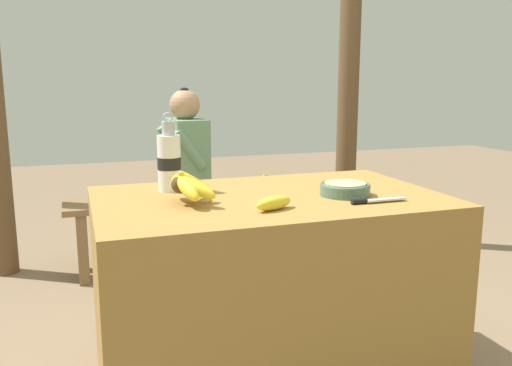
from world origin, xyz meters
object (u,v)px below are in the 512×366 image
seated_vendor (179,166)px  support_post_far (349,78)px  loose_banana_front (274,203)px  banana_bunch_ripe (188,185)px  water_bottle (169,161)px  banana_bunch_green (268,182)px  knife (371,200)px  wooden_bench (198,207)px  serving_bowl (345,188)px

seated_vendor → support_post_far: support_post_far is taller
loose_banana_front → banana_bunch_ripe: bearing=145.4°
banana_bunch_ripe → seated_vendor: 1.47m
water_bottle → banana_bunch_green: size_ratio=1.12×
knife → banana_bunch_green: (0.23, 1.67, -0.26)m
water_bottle → knife: 0.76m
water_bottle → knife: (0.62, -0.43, -0.10)m
loose_banana_front → banana_bunch_green: 1.77m
banana_bunch_ripe → water_bottle: (-0.02, 0.24, 0.05)m
banana_bunch_ripe → banana_bunch_green: 1.73m
banana_bunch_ripe → seated_vendor: size_ratio=0.23×
banana_bunch_ripe → support_post_far: 2.32m
banana_bunch_green → wooden_bench: bearing=-179.5°
serving_bowl → loose_banana_front: 0.35m
water_bottle → loose_banana_front: size_ratio=1.96×
knife → water_bottle: bearing=145.3°
banana_bunch_green → support_post_far: 0.98m
seated_vendor → support_post_far: 1.41m
water_bottle → banana_bunch_green: water_bottle is taller
loose_banana_front → knife: loose_banana_front is taller
wooden_bench → support_post_far: bearing=11.5°
loose_banana_front → knife: (0.35, -0.02, -0.01)m
water_bottle → support_post_far: 2.15m
serving_bowl → water_bottle: bearing=154.4°
wooden_bench → support_post_far: 1.43m
serving_bowl → loose_banana_front: same height
support_post_far → water_bottle: bearing=-136.1°
serving_bowl → water_bottle: size_ratio=0.61×
serving_bowl → banana_bunch_green: size_ratio=0.69×
wooden_bench → banana_bunch_ripe: bearing=-103.5°
wooden_bench → support_post_far: (1.16, 0.23, 0.80)m
wooden_bench → seated_vendor: bearing=-163.1°
serving_bowl → knife: size_ratio=0.88×
wooden_bench → seated_vendor: seated_vendor is taller
banana_bunch_ripe → banana_bunch_green: size_ratio=0.97×
knife → banana_bunch_green: size_ratio=0.78×
water_bottle → banana_bunch_green: bearing=55.7°
banana_bunch_ripe → knife: (0.59, -0.19, -0.06)m
loose_banana_front → wooden_bench: 1.70m
banana_bunch_ripe → water_bottle: size_ratio=0.87×
water_bottle → support_post_far: bearing=43.9°
seated_vendor → banana_bunch_green: bearing=177.5°
banana_bunch_green → support_post_far: support_post_far is taller
wooden_bench → seated_vendor: 0.30m
banana_bunch_green → knife: bearing=-97.9°
loose_banana_front → support_post_far: bearing=56.1°
water_bottle → support_post_far: support_post_far is taller
serving_bowl → water_bottle: water_bottle is taller
water_bottle → banana_bunch_green: (0.85, 1.25, -0.36)m
seated_vendor → serving_bowl: bearing=96.3°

